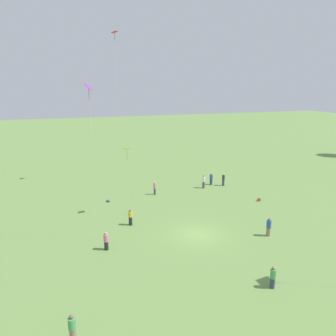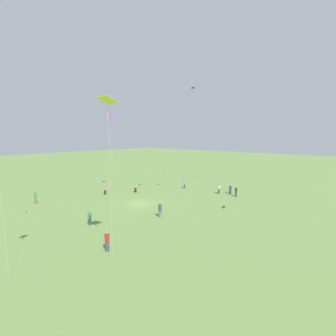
{
  "view_description": "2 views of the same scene",
  "coord_description": "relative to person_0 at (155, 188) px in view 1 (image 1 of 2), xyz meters",
  "views": [
    {
      "loc": [
        26.66,
        -11.99,
        14.18
      ],
      "look_at": [
        -6.19,
        -0.97,
        5.25
      ],
      "focal_mm": 35.0,
      "sensor_mm": 36.0,
      "label": 1
    },
    {
      "loc": [
        23.06,
        24.81,
        10.33
      ],
      "look_at": [
        -5.64,
        1.01,
        5.02
      ],
      "focal_mm": 24.0,
      "sensor_mm": 36.0,
      "label": 2
    }
  ],
  "objects": [
    {
      "name": "person_3",
      "position": [
        -0.5,
        7.28,
        0.02
      ],
      "size": [
        0.56,
        0.56,
        1.87
      ],
      "rotation": [
        0.0,
        0.0,
        0.54
      ],
      "color": "#4C4C51",
      "rests_on": "ground_plane"
    },
    {
      "name": "person_1",
      "position": [
        -1.59,
        8.96,
        -0.06
      ],
      "size": [
        0.47,
        0.47,
        1.75
      ],
      "rotation": [
        0.0,
        0.0,
        0.02
      ],
      "color": "#333D5B",
      "rests_on": "ground_plane"
    },
    {
      "name": "picnic_bag_2",
      "position": [
        0.88,
        -6.27,
        -0.79
      ],
      "size": [
        0.47,
        0.41,
        0.24
      ],
      "rotation": [
        0.0,
        0.0,
        0.57
      ],
      "color": "#33518C",
      "rests_on": "ground_plane"
    },
    {
      "name": "person_8",
      "position": [
        12.89,
        -8.2,
        -0.09
      ],
      "size": [
        0.61,
        0.61,
        1.67
      ],
      "rotation": [
        0.0,
        0.0,
        2.29
      ],
      "color": "#232328",
      "rests_on": "ground_plane"
    },
    {
      "name": "person_2",
      "position": [
        23.1,
        -11.53,
        0.01
      ],
      "size": [
        0.61,
        0.61,
        1.85
      ],
      "rotation": [
        0.0,
        0.0,
        0.59
      ],
      "color": "#847056",
      "rests_on": "ground_plane"
    },
    {
      "name": "person_0",
      "position": [
        0.0,
        0.0,
        0.0
      ],
      "size": [
        0.35,
        0.35,
        1.79
      ],
      "rotation": [
        0.0,
        0.0,
        3.08
      ],
      "color": "#333D5B",
      "rests_on": "ground_plane"
    },
    {
      "name": "person_7",
      "position": [
        15.11,
        6.94,
        -0.01
      ],
      "size": [
        0.49,
        0.49,
        1.82
      ],
      "rotation": [
        0.0,
        0.0,
        1.48
      ],
      "color": "#847056",
      "rests_on": "ground_plane"
    },
    {
      "name": "person_5",
      "position": [
        -0.62,
        10.42,
        -0.01
      ],
      "size": [
        0.44,
        0.44,
        1.8
      ],
      "rotation": [
        0.0,
        0.0,
        3.28
      ],
      "color": "#333D5B",
      "rests_on": "ground_plane"
    },
    {
      "name": "kite_0",
      "position": [
        5.45,
        -4.62,
        6.22
      ],
      "size": [
        0.77,
        0.81,
        7.59
      ],
      "rotation": [
        0.0,
        0.0,
        4.04
      ],
      "color": "yellow",
      "rests_on": "ground_plane"
    },
    {
      "name": "person_9",
      "position": [
        8.45,
        -5.08,
        -0.06
      ],
      "size": [
        0.56,
        0.56,
        1.72
      ],
      "rotation": [
        0.0,
        0.0,
        4.36
      ],
      "color": "#232328",
      "rests_on": "ground_plane"
    },
    {
      "name": "kite_3",
      "position": [
        -7.39,
        -3.23,
        18.11
      ],
      "size": [
        1.01,
        1.01,
        21.03
      ],
      "rotation": [
        0.0,
        0.0,
        4.83
      ],
      "color": "red",
      "rests_on": "ground_plane"
    },
    {
      "name": "ground_plane",
      "position": [
        12.74,
        0.62,
        -0.91
      ],
      "size": [
        240.0,
        240.0,
        0.0
      ],
      "primitive_type": "plane",
      "color": "#6B8E47"
    },
    {
      "name": "picnic_bag_0",
      "position": [
        6.52,
        11.63,
        -0.73
      ],
      "size": [
        0.25,
        0.36,
        0.35
      ],
      "rotation": [
        0.0,
        0.0,
        1.62
      ],
      "color": "#933833",
      "rests_on": "ground_plane"
    },
    {
      "name": "kite_4",
      "position": [
        10.7,
        -8.73,
        12.14
      ],
      "size": [
        0.9,
        0.79,
        14.23
      ],
      "rotation": [
        0.0,
        0.0,
        1.93
      ],
      "color": "purple",
      "rests_on": "ground_plane"
    },
    {
      "name": "person_4",
      "position": [
        22.27,
        2.25,
        -0.07
      ],
      "size": [
        0.53,
        0.53,
        1.7
      ],
      "rotation": [
        0.0,
        0.0,
        0.37
      ],
      "color": "#333D5B",
      "rests_on": "ground_plane"
    }
  ]
}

